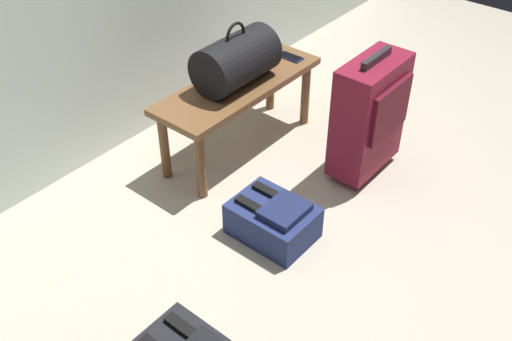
% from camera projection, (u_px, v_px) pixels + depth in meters
% --- Properties ---
extents(ground_plane, '(6.60, 6.60, 0.00)m').
position_uv_depth(ground_plane, '(345.00, 280.00, 2.61)').
color(ground_plane, '#B2A893').
extents(bench, '(1.00, 0.36, 0.42)m').
position_uv_depth(bench, '(239.00, 93.00, 3.17)').
color(bench, brown).
rests_on(bench, ground).
extents(duffel_bag_black, '(0.44, 0.26, 0.34)m').
position_uv_depth(duffel_bag_black, '(236.00, 60.00, 3.04)').
color(duffel_bag_black, black).
rests_on(duffel_bag_black, bench).
extents(cell_phone, '(0.07, 0.14, 0.01)m').
position_uv_depth(cell_phone, '(290.00, 57.00, 3.34)').
color(cell_phone, '#191E4C').
rests_on(cell_phone, bench).
extents(suitcase_upright_burgundy, '(0.42, 0.23, 0.69)m').
position_uv_depth(suitcase_upright_burgundy, '(369.00, 115.00, 3.00)').
color(suitcase_upright_burgundy, maroon).
rests_on(suitcase_upright_burgundy, ground).
extents(backpack_navy, '(0.28, 0.38, 0.21)m').
position_uv_depth(backpack_navy, '(273.00, 220.00, 2.77)').
color(backpack_navy, navy).
rests_on(backpack_navy, ground).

